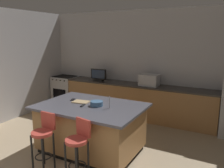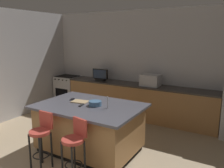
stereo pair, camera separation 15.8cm
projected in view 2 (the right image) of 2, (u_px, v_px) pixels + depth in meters
The scene contains 14 objects.
wall_back at pixel (145, 64), 6.32m from camera, with size 6.31×0.12×2.87m, color #BCBCC1.
counter_back at pixel (137, 101), 6.22m from camera, with size 4.17×0.62×0.92m.
kitchen_island at pixel (90, 127), 4.41m from camera, with size 1.96×1.36×0.92m.
range_oven at pixel (68, 90), 7.43m from camera, with size 0.70×0.63×0.94m.
microwave at pixel (150, 80), 5.93m from camera, with size 0.48×0.36×0.29m, color #B7BABF.
tv_monitor at pixel (100, 75), 6.63m from camera, with size 0.49×0.16×0.34m.
sink_faucet_back at pixel (145, 80), 6.12m from camera, with size 0.02×0.02×0.24m, color #B2B2B7.
sink_faucet_island at pixel (107, 102), 4.10m from camera, with size 0.02×0.02×0.22m, color #B2B2B7.
bar_stool_left at pixel (42, 136), 3.80m from camera, with size 0.34×0.34×0.95m.
bar_stool_right at pixel (75, 144), 3.51m from camera, with size 0.34×0.36×0.95m.
fruit_bowl at pixel (95, 103), 4.26m from camera, with size 0.24×0.24×0.09m, color #3F668C.
cell_phone at pixel (72, 99), 4.69m from camera, with size 0.07×0.15×0.01m, color black.
tv_remote at pixel (81, 105), 4.27m from camera, with size 0.04×0.17×0.02m, color black.
cutting_board at pixel (80, 102), 4.51m from camera, with size 0.32×0.21×0.02m, color tan.
Camera 2 is at (2.39, -0.86, 2.18)m, focal length 36.90 mm.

